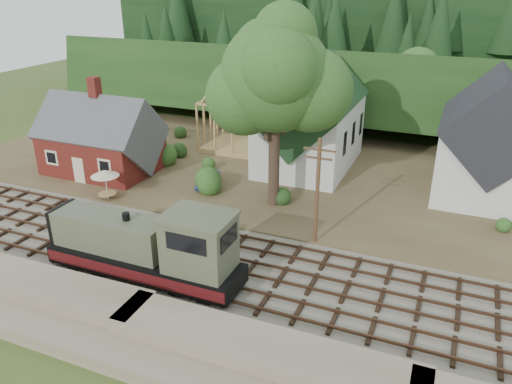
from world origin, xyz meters
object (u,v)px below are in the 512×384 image
at_px(car_blue, 208,179).
at_px(patio_set, 105,174).
at_px(car_green, 57,146).
at_px(locomotive, 150,249).

xyz_separation_m(car_blue, patio_set, (-6.49, -5.91, 1.59)).
xyz_separation_m(car_green, patio_set, (12.92, -8.12, 1.62)).
xyz_separation_m(locomotive, patio_set, (-10.09, 8.50, 0.30)).
xyz_separation_m(locomotive, car_green, (-23.01, 16.62, -1.32)).
height_order(car_blue, car_green, car_blue).
height_order(locomotive, car_green, locomotive).
height_order(locomotive, patio_set, locomotive).
bearing_deg(patio_set, car_blue, 42.31).
bearing_deg(car_blue, locomotive, -85.56).
xyz_separation_m(car_blue, car_green, (-19.41, 2.21, -0.03)).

